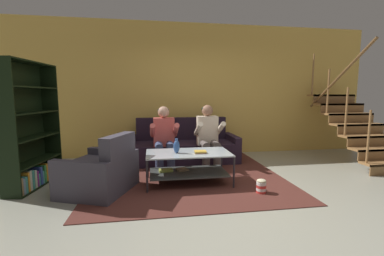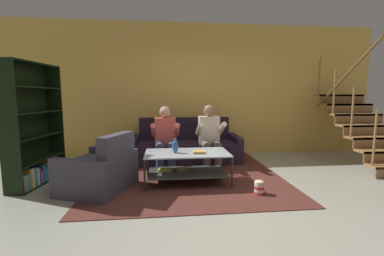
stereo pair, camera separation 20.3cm
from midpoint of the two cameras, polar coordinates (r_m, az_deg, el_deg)
ground at (r=3.64m, az=6.14°, el=-14.25°), size 16.80×16.80×0.00m
back_partition at (r=5.81m, az=1.12°, el=8.38°), size 8.40×0.12×2.90m
staircase_run at (r=6.02m, az=34.61°, el=0.84°), size 1.03×1.89×2.28m
couch at (r=5.25m, az=-0.34°, el=-4.29°), size 2.15×0.86×0.87m
person_seated_left at (r=4.66m, az=-4.69°, el=-1.63°), size 0.50×0.58×1.14m
person_seated_right at (r=4.75m, az=5.20°, el=-1.35°), size 0.50×0.58×1.16m
coffee_table at (r=3.93m, az=0.22°, el=-7.67°), size 1.26×0.69×0.48m
area_rug at (r=4.54m, az=0.15°, el=-9.74°), size 3.00×3.29×0.01m
vase at (r=3.83m, az=-2.24°, el=-4.06°), size 0.10×0.10×0.22m
book_stack at (r=3.83m, az=3.07°, el=-5.36°), size 0.18×0.15×0.04m
bookshelf at (r=4.45m, az=-31.07°, el=-1.74°), size 0.44×1.11×1.81m
armchair at (r=3.84m, az=-18.36°, el=-9.11°), size 1.08×1.14×0.81m
popcorn_tub at (r=3.68m, az=16.28°, el=-12.57°), size 0.13×0.13×0.20m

